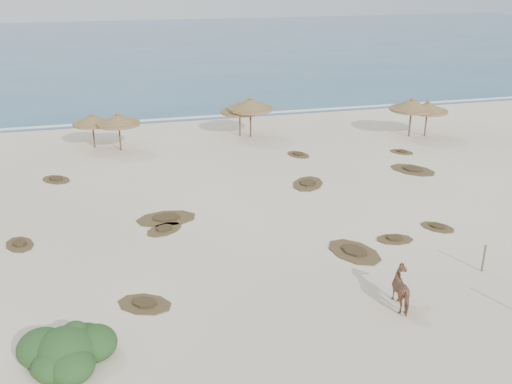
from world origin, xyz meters
TOP-DOWN VIEW (x-y plane):
  - ground at (0.00, 0.00)m, footprint 160.00×160.00m
  - ocean at (0.00, 75.00)m, footprint 200.00×100.00m
  - foam_line at (0.00, 26.00)m, footprint 70.00×0.60m
  - palapa_1 at (-6.96, 18.11)m, footprint 3.85×3.85m
  - palapa_2 at (-8.72, 19.23)m, footprint 3.35×3.35m
  - palapa_3 at (2.61, 19.12)m, footprint 3.89×3.89m
  - palapa_4 at (1.88, 19.52)m, footprint 2.99×2.99m
  - palapa_5 at (14.14, 16.14)m, footprint 3.96×3.96m
  - palapa_6 at (15.37, 15.97)m, footprint 3.31×3.31m
  - horse at (2.42, -4.69)m, footprint 0.99×1.79m
  - fence_post_far at (6.93, -3.13)m, footprint 0.12×0.12m
  - bush at (-9.56, -4.91)m, footprint 3.16×2.78m
  - scrub_0 at (-12.06, 4.37)m, footprint 1.74×2.11m
  - scrub_1 at (-5.24, 5.55)m, footprint 3.11×2.08m
  - scrub_2 at (-5.49, 4.29)m, footprint 2.31×2.15m
  - scrub_3 at (3.35, 8.44)m, footprint 2.86×3.13m
  - scrub_4 at (7.44, 1.14)m, footprint 1.90×2.00m
  - scrub_5 at (10.53, 9.08)m, footprint 3.23×3.48m
  - scrub_6 at (-10.96, 12.94)m, footprint 2.28×2.34m
  - scrub_7 at (4.61, 13.88)m, footprint 1.79×2.16m
  - scrub_9 at (2.45, -0.22)m, footprint 2.69×3.28m
  - scrub_10 at (11.68, 12.64)m, footprint 1.89×1.93m
  - scrub_11 at (-6.92, -2.12)m, footprint 2.56×2.31m
  - scrub_12 at (4.79, 0.47)m, footprint 1.90×1.40m

SIDE VIEW (x-z plane):
  - ground at x=0.00m, z-range 0.00..0.00m
  - ocean at x=0.00m, z-range 0.00..0.01m
  - foam_line at x=0.00m, z-range 0.00..0.01m
  - scrub_0 at x=-12.06m, z-range -0.03..0.13m
  - scrub_2 at x=-5.49m, z-range -0.03..0.13m
  - scrub_3 at x=3.35m, z-range -0.03..0.13m
  - scrub_7 at x=4.61m, z-range -0.03..0.13m
  - scrub_9 at x=2.45m, z-range -0.03..0.13m
  - scrub_10 at x=11.68m, z-range -0.03..0.13m
  - scrub_12 at x=4.79m, z-range -0.03..0.13m
  - scrub_1 at x=-5.24m, z-range -0.03..0.13m
  - scrub_4 at x=7.44m, z-range -0.03..0.13m
  - scrub_5 at x=10.53m, z-range -0.03..0.13m
  - scrub_6 at x=-10.96m, z-range -0.03..0.13m
  - scrub_11 at x=-6.92m, z-range -0.03..0.13m
  - bush at x=-9.56m, z-range -0.24..1.17m
  - fence_post_far at x=6.93m, z-range 0.00..1.22m
  - horse at x=2.42m, z-range 0.00..1.44m
  - palapa_2 at x=-8.72m, z-range 0.70..3.23m
  - palapa_4 at x=1.88m, z-range 0.75..3.47m
  - palapa_1 at x=-6.96m, z-range 0.76..3.53m
  - palapa_6 at x=15.37m, z-range 0.77..3.57m
  - palapa_5 at x=14.14m, z-range 0.84..3.89m
  - palapa_3 at x=2.61m, z-range 0.86..3.97m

